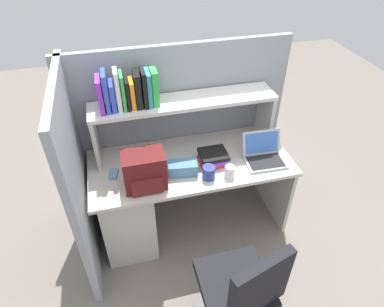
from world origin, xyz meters
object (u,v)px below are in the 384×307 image
Objects in this scene: backpack at (144,171)px; tissue_box at (183,168)px; snack_canister at (209,172)px; laptop at (264,155)px; office_chair at (239,296)px; computer_mouse at (114,174)px; paper_cup at (230,171)px.

tissue_box is (0.29, 0.06, -0.09)m from backpack.
snack_canister reaches higher than tissue_box.
tissue_box is (-0.66, 0.00, -0.00)m from laptop.
laptop is 1.07m from office_chair.
computer_mouse is 0.47× the size of tissue_box.
tissue_box is at bearing 179.80° from laptop.
laptop is 0.66m from tissue_box.
paper_cup is (0.62, -0.06, -0.09)m from backpack.
paper_cup is at bearing -8.05° from snack_canister.
snack_canister is 0.11× the size of office_chair.
paper_cup reaches higher than computer_mouse.
backpack reaches higher than office_chair.
laptop is 0.35× the size of office_chair.
tissue_box is 0.20m from snack_canister.
laptop is at bearing 19.96° from paper_cup.
laptop is at bearing 3.61° from backpack.
snack_canister is (-0.16, 0.02, 0.00)m from paper_cup.
laptop reaches higher than paper_cup.
laptop reaches higher than tissue_box.
laptop is at bearing 7.18° from computer_mouse.
tissue_box is at bearing 12.10° from backpack.
backpack is 0.32× the size of office_chair.
paper_cup is 0.10× the size of office_chair.
computer_mouse is 0.88m from paper_cup.
backpack is 0.63m from paper_cup.
snack_canister is at bearing 171.95° from paper_cup.
laptop is 3.09× the size of computer_mouse.
paper_cup is at bearing -119.71° from office_chair.
backpack is at bearing -176.39° from laptop.
backpack reaches higher than laptop.
office_chair is at bearing -72.11° from tissue_box.
snack_canister is (-0.48, -0.10, 0.00)m from laptop.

